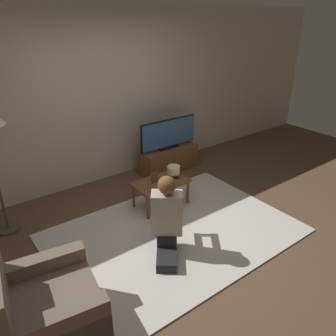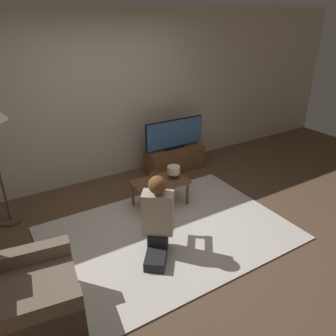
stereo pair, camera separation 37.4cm
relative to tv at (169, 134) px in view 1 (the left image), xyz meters
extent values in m
plane|color=brown|center=(-1.04, -1.52, -0.66)|extent=(10.00, 10.00, 0.00)
cube|color=beige|center=(-1.04, 0.41, 0.64)|extent=(10.00, 0.06, 2.60)
cube|color=silver|center=(-1.04, -1.52, -0.66)|extent=(2.95, 2.04, 0.02)
cube|color=brown|center=(0.00, 0.00, -0.46)|extent=(1.02, 0.39, 0.41)
cube|color=black|center=(0.00, 0.00, -0.24)|extent=(0.37, 0.08, 0.04)
cube|color=black|center=(0.00, 0.00, 0.01)|extent=(1.08, 0.03, 0.48)
cube|color=#38669E|center=(0.00, 0.00, 0.01)|extent=(1.05, 0.04, 0.45)
cube|color=brown|center=(-0.80, -0.89, -0.29)|extent=(0.76, 0.44, 0.04)
cylinder|color=brown|center=(-1.14, -1.07, -0.49)|extent=(0.04, 0.04, 0.35)
cylinder|color=brown|center=(-0.46, -1.07, -0.49)|extent=(0.04, 0.04, 0.35)
cylinder|color=brown|center=(-1.14, -0.71, -0.49)|extent=(0.04, 0.04, 0.35)
cylinder|color=brown|center=(-0.46, -0.71, -0.49)|extent=(0.04, 0.04, 0.35)
cylinder|color=#4C4233|center=(-2.69, -0.21, -0.65)|extent=(0.28, 0.28, 0.03)
cube|color=#7A6656|center=(-2.74, -2.04, -0.44)|extent=(0.92, 0.92, 0.44)
cube|color=#7A6656|center=(-2.70, -1.71, -0.37)|extent=(0.83, 0.25, 0.58)
cube|color=#232328|center=(-1.41, -1.86, -0.59)|extent=(0.45, 0.49, 0.11)
cube|color=#232328|center=(-1.30, -1.72, -0.47)|extent=(0.32, 0.32, 0.14)
cube|color=#C1B29E|center=(-1.30, -1.72, -0.15)|extent=(0.39, 0.36, 0.49)
sphere|color=tan|center=(-1.30, -1.72, 0.19)|extent=(0.19, 0.19, 0.19)
sphere|color=brown|center=(-1.32, -1.74, 0.20)|extent=(0.20, 0.20, 0.20)
cube|color=black|center=(-1.08, -1.43, -0.13)|extent=(0.13, 0.11, 0.04)
cylinder|color=#C1B29E|center=(-1.07, -1.58, -0.13)|extent=(0.24, 0.28, 0.07)
cylinder|color=#C1B29E|center=(-1.23, -1.46, -0.13)|extent=(0.24, 0.28, 0.07)
cube|color=brown|center=(-0.88, -0.87, -0.20)|extent=(0.11, 0.01, 0.15)
cylinder|color=#4C3823|center=(-0.58, -0.89, -0.24)|extent=(0.10, 0.10, 0.06)
cylinder|color=#EFE5C6|center=(-0.58, -0.89, -0.16)|extent=(0.18, 0.18, 0.11)
camera|label=1|loc=(-3.10, -4.16, 1.83)|focal=35.00mm
camera|label=2|loc=(-2.79, -4.37, 1.83)|focal=35.00mm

